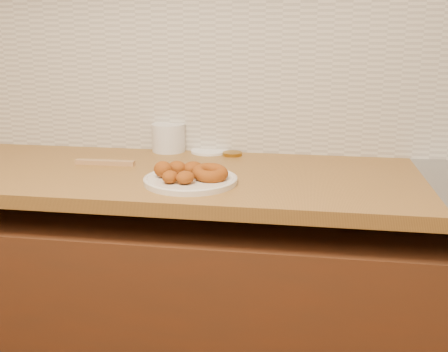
# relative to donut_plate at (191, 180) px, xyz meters

# --- Properties ---
(wall_back) EXTENTS (4.00, 0.02, 2.70)m
(wall_back) POSITION_rel_donut_plate_xyz_m (0.17, 0.43, 0.44)
(wall_back) COLOR tan
(wall_back) RESTS_ON ground
(base_cabinet) EXTENTS (3.60, 0.60, 0.77)m
(base_cabinet) POSITION_rel_donut_plate_xyz_m (0.17, 0.12, -0.52)
(base_cabinet) COLOR #532813
(base_cabinet) RESTS_ON floor
(butcher_block) EXTENTS (2.30, 0.62, 0.04)m
(butcher_block) POSITION_rel_donut_plate_xyz_m (-0.48, 0.12, -0.03)
(butcher_block) COLOR olive
(butcher_block) RESTS_ON base_cabinet
(backsplash) EXTENTS (3.60, 0.02, 0.60)m
(backsplash) POSITION_rel_donut_plate_xyz_m (0.17, 0.42, 0.29)
(backsplash) COLOR beige
(backsplash) RESTS_ON wall_back
(donut_plate) EXTENTS (0.27, 0.27, 0.02)m
(donut_plate) POSITION_rel_donut_plate_xyz_m (0.00, 0.00, 0.00)
(donut_plate) COLOR beige
(donut_plate) RESTS_ON butcher_block
(ring_donut) EXTENTS (0.15, 0.15, 0.05)m
(ring_donut) POSITION_rel_donut_plate_xyz_m (0.06, -0.00, 0.03)
(ring_donut) COLOR #883403
(ring_donut) RESTS_ON donut_plate
(fried_dough_chunks) EXTENTS (0.14, 0.19, 0.05)m
(fried_dough_chunks) POSITION_rel_donut_plate_xyz_m (-0.04, -0.00, 0.03)
(fried_dough_chunks) COLOR #883403
(fried_dough_chunks) RESTS_ON donut_plate
(plastic_tub) EXTENTS (0.13, 0.13, 0.10)m
(plastic_tub) POSITION_rel_donut_plate_xyz_m (-0.17, 0.39, 0.04)
(plastic_tub) COLOR silver
(plastic_tub) RESTS_ON butcher_block
(tub_lid) EXTENTS (0.16, 0.16, 0.01)m
(tub_lid) POSITION_rel_donut_plate_xyz_m (-0.02, 0.39, -0.00)
(tub_lid) COLOR white
(tub_lid) RESTS_ON butcher_block
(brass_jar_lid) EXTENTS (0.08, 0.08, 0.01)m
(brass_jar_lid) POSITION_rel_donut_plate_xyz_m (0.07, 0.36, -0.00)
(brass_jar_lid) COLOR olive
(brass_jar_lid) RESTS_ON butcher_block
(wooden_utensil) EXTENTS (0.20, 0.03, 0.02)m
(wooden_utensil) POSITION_rel_donut_plate_xyz_m (-0.32, 0.16, -0.00)
(wooden_utensil) COLOR #A67B4E
(wooden_utensil) RESTS_ON butcher_block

